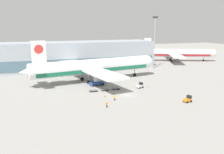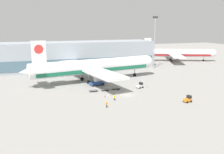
{
  "view_description": "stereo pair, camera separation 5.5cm",
  "coord_description": "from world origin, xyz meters",
  "views": [
    {
      "loc": [
        -31.03,
        -72.15,
        22.23
      ],
      "look_at": [
        -1.22,
        10.74,
        4.0
      ],
      "focal_mm": 40.0,
      "sensor_mm": 36.0,
      "label": 1
    },
    {
      "loc": [
        -30.98,
        -72.17,
        22.23
      ],
      "look_at": [
        -1.22,
        10.74,
        4.0
      ],
      "focal_mm": 40.0,
      "sensor_mm": 36.0,
      "label": 2
    }
  ],
  "objects": [
    {
      "name": "baggage_dolly_lead",
      "position": [
        -9.09,
        7.7,
        0.39
      ],
      "size": [
        3.72,
        1.58,
        0.48
      ],
      "rotation": [
        0.0,
        0.0,
        -0.03
      ],
      "color": "#56565B",
      "rests_on": "ground_plane"
    },
    {
      "name": "airplane_distant",
      "position": [
        60.5,
        62.67,
        4.97
      ],
      "size": [
        46.38,
        40.14,
        14.46
      ],
      "rotation": [
        0.0,
        0.0,
        -0.41
      ],
      "color": "white",
      "rests_on": "ground_plane"
    },
    {
      "name": "ground_crew_near",
      "position": [
        -10.15,
        -9.79,
        0.99
      ],
      "size": [
        0.57,
        0.23,
        1.69
      ],
      "rotation": [
        0.0,
        0.0,
        0.02
      ],
      "color": "black",
      "rests_on": "ground_plane"
    },
    {
      "name": "traffic_cone_far",
      "position": [
        11.64,
        7.69,
        0.33
      ],
      "size": [
        0.4,
        0.4,
        0.67
      ],
      "color": "black",
      "rests_on": "ground_plane"
    },
    {
      "name": "ground_crew_far",
      "position": [
        -5.81,
        -4.21,
        1.01
      ],
      "size": [
        0.54,
        0.32,
        1.72
      ],
      "rotation": [
        0.0,
        0.0,
        5.96
      ],
      "color": "black",
      "rests_on": "ground_plane"
    },
    {
      "name": "airplane_main",
      "position": [
        -4.84,
        23.74,
        5.84
      ],
      "size": [
        57.73,
        48.66,
        17.0
      ],
      "rotation": [
        0.0,
        0.0,
        0.17
      ],
      "color": "white",
      "rests_on": "ground_plane"
    },
    {
      "name": "baggage_dolly_second",
      "position": [
        -4.85,
        7.6,
        0.39
      ],
      "size": [
        3.72,
        1.58,
        0.48
      ],
      "rotation": [
        0.0,
        0.0,
        -0.03
      ],
      "color": "#56565B",
      "rests_on": "ground_plane"
    },
    {
      "name": "baggage_tug_foreground",
      "position": [
        14.05,
        -13.14,
        0.88
      ],
      "size": [
        2.7,
        2.1,
        2.0
      ],
      "rotation": [
        0.0,
        0.0,
        0.23
      ],
      "color": "orange",
      "rests_on": "ground_plane"
    },
    {
      "name": "baggage_dolly_third",
      "position": [
        -0.85,
        7.72,
        0.39
      ],
      "size": [
        3.72,
        1.58,
        0.48
      ],
      "rotation": [
        0.0,
        0.0,
        -0.03
      ],
      "color": "#56565B",
      "rests_on": "ground_plane"
    },
    {
      "name": "light_mast",
      "position": [
        33.65,
        42.6,
        15.31
      ],
      "size": [
        2.8,
        0.5,
        26.84
      ],
      "color": "#9EA0A5",
      "rests_on": "ground_plane"
    },
    {
      "name": "baggage_tug_mid",
      "position": [
        8.33,
        7.11,
        0.88
      ],
      "size": [
        2.8,
        2.41,
        2.0
      ],
      "rotation": [
        0.0,
        0.0,
        0.43
      ],
      "color": "silver",
      "rests_on": "ground_plane"
    },
    {
      "name": "traffic_cone_near",
      "position": [
        -7.16,
        0.85,
        0.32
      ],
      "size": [
        0.4,
        0.4,
        0.66
      ],
      "color": "black",
      "rests_on": "ground_plane"
    },
    {
      "name": "terminal_building",
      "position": [
        -8.98,
        56.55,
        6.99
      ],
      "size": [
        90.0,
        18.2,
        14.0
      ],
      "color": "#9EA8B2",
      "rests_on": "ground_plane"
    },
    {
      "name": "ground_plane",
      "position": [
        0.0,
        0.0,
        0.0
      ],
      "size": [
        400.0,
        400.0,
        0.0
      ],
      "primitive_type": "plane",
      "color": "gray"
    },
    {
      "name": "scissor_lift_loader",
      "position": [
        -5.38,
        16.41,
        2.18
      ],
      "size": [
        5.62,
        4.11,
        5.79
      ],
      "rotation": [
        0.0,
        0.0,
        0.17
      ],
      "color": "#284C99",
      "rests_on": "ground_plane"
    }
  ]
}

